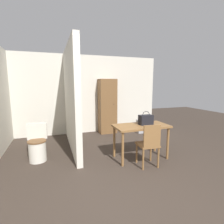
% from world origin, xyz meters
% --- Properties ---
extents(ground_plane, '(16.00, 16.00, 0.00)m').
position_xyz_m(ground_plane, '(0.00, 0.00, 0.00)').
color(ground_plane, '#382D26').
extents(wall_back, '(5.15, 0.12, 2.50)m').
position_xyz_m(wall_back, '(0.00, 3.82, 1.25)').
color(wall_back, beige).
rests_on(wall_back, ground_plane).
extents(partition_wall, '(0.12, 2.47, 2.50)m').
position_xyz_m(partition_wall, '(-0.51, 2.52, 1.25)').
color(partition_wall, beige).
rests_on(partition_wall, ground_plane).
extents(dining_table, '(1.16, 0.60, 0.73)m').
position_xyz_m(dining_table, '(0.81, 1.35, 0.64)').
color(dining_table, brown).
rests_on(dining_table, ground_plane).
extents(wooden_chair, '(0.40, 0.40, 0.85)m').
position_xyz_m(wooden_chair, '(0.77, 0.93, 0.46)').
color(wooden_chair, brown).
rests_on(wooden_chair, ground_plane).
extents(toilet, '(0.40, 0.52, 0.76)m').
position_xyz_m(toilet, '(-1.29, 1.98, 0.34)').
color(toilet, silver).
rests_on(toilet, ground_plane).
extents(handbag, '(0.29, 0.17, 0.29)m').
position_xyz_m(handbag, '(0.94, 1.37, 0.84)').
color(handbag, black).
rests_on(handbag, dining_table).
extents(wooden_cabinet, '(0.54, 0.45, 1.75)m').
position_xyz_m(wooden_cabinet, '(0.75, 3.53, 0.88)').
color(wooden_cabinet, brown).
rests_on(wooden_cabinet, ground_plane).
extents(space_heater, '(0.25, 0.21, 0.43)m').
position_xyz_m(space_heater, '(1.78, 3.12, 0.22)').
color(space_heater, '#9E9EA3').
rests_on(space_heater, ground_plane).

